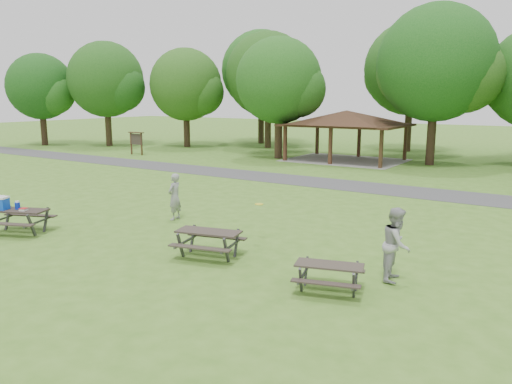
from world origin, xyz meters
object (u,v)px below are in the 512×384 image
object	(u,v)px
frisbee_thrower	(175,197)
picnic_table_middle	(209,237)
picnic_table_near	(13,211)
frisbee_catcher	(397,244)

from	to	relation	value
frisbee_thrower	picnic_table_middle	bearing A→B (deg)	47.12
picnic_table_near	picnic_table_middle	size ratio (longest dim) A/B	1.10
frisbee_catcher	picnic_table_middle	bearing A→B (deg)	94.32
picnic_table_middle	frisbee_thrower	size ratio (longest dim) A/B	1.22
picnic_table_near	frisbee_thrower	distance (m)	5.76
picnic_table_middle	frisbee_catcher	xyz separation A→B (m)	(5.33, 1.17, 0.36)
picnic_table_near	picnic_table_middle	bearing A→B (deg)	12.50
picnic_table_middle	frisbee_catcher	size ratio (longest dim) A/B	1.15
picnic_table_near	frisbee_thrower	xyz separation A→B (m)	(3.47, 4.60, 0.12)
frisbee_thrower	frisbee_catcher	xyz separation A→B (m)	(9.36, -1.76, 0.06)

